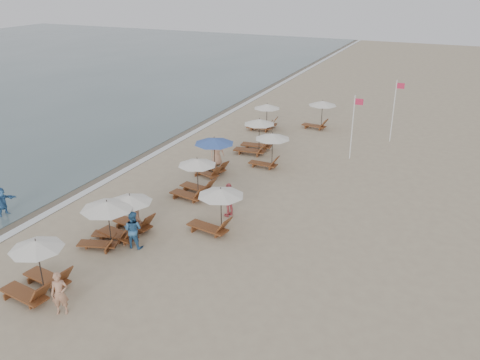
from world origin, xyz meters
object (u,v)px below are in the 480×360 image
at_px(lounger_station_0, 35,270).
at_px(inland_station_2, 319,111).
at_px(lounger_station_6, 264,117).
at_px(beachgoer_mid_a, 133,230).
at_px(lounger_station_4, 212,154).
at_px(lounger_station_2, 127,216).
at_px(inland_station_0, 215,207).
at_px(flag_pole_near, 353,124).
at_px(lounger_station_3, 194,178).
at_px(inland_station_1, 269,146).
at_px(lounger_station_1, 106,220).
at_px(beachgoer_far_a, 229,200).
at_px(waterline_walker, 2,202).
at_px(beachgoer_near, 60,293).
at_px(lounger_station_5, 255,138).
at_px(beachgoer_mid_b, 138,215).
at_px(beachgoer_far_b, 217,151).

bearing_deg(lounger_station_0, inland_station_2, 81.72).
bearing_deg(lounger_station_6, beachgoer_mid_a, -85.66).
height_order(lounger_station_4, beachgoer_mid_a, lounger_station_4).
distance_m(inland_station_2, beachgoer_mid_a, 21.61).
bearing_deg(lounger_station_2, inland_station_0, 28.40).
relative_size(inland_station_2, flag_pole_near, 0.62).
xyz_separation_m(lounger_station_3, inland_station_1, (2.15, 5.88, 0.37)).
xyz_separation_m(lounger_station_1, lounger_station_4, (0.46, 9.56, 0.14)).
bearing_deg(flag_pole_near, lounger_station_6, 153.65).
xyz_separation_m(lounger_station_3, beachgoer_far_a, (2.85, -1.39, -0.15)).
bearing_deg(waterline_walker, beachgoer_near, -110.33).
relative_size(inland_station_1, beachgoer_near, 1.52).
bearing_deg(inland_station_1, lounger_station_5, 129.75).
relative_size(lounger_station_2, lounger_station_5, 0.97).
distance_m(inland_station_0, beachgoer_mid_a, 3.91).
distance_m(inland_station_2, beachgoer_mid_b, 20.30).
distance_m(lounger_station_6, inland_station_1, 8.33).
height_order(lounger_station_6, beachgoer_near, lounger_station_6).
bearing_deg(flag_pole_near, beachgoer_mid_a, -112.11).
height_order(inland_station_0, flag_pole_near, flag_pole_near).
height_order(lounger_station_1, inland_station_1, inland_station_1).
distance_m(beachgoer_far_b, flag_pole_near, 9.09).
relative_size(lounger_station_1, beachgoer_far_a, 1.42).
relative_size(beachgoer_near, flag_pole_near, 0.40).
height_order(waterline_walker, flag_pole_near, flag_pole_near).
distance_m(lounger_station_5, beachgoer_near, 19.22).
bearing_deg(lounger_station_4, beachgoer_near, -85.31).
distance_m(lounger_station_0, waterline_walker, 7.93).
xyz_separation_m(lounger_station_1, lounger_station_3, (0.98, 6.32, -0.18)).
bearing_deg(lounger_station_0, beachgoer_far_a, 66.55).
xyz_separation_m(lounger_station_1, flag_pole_near, (7.58, 15.93, 1.16)).
bearing_deg(lounger_station_5, beachgoer_near, -88.79).
height_order(lounger_station_5, inland_station_2, lounger_station_5).
bearing_deg(lounger_station_4, beachgoer_far_a, -53.97).
distance_m(inland_station_1, waterline_walker, 15.58).
relative_size(lounger_station_3, lounger_station_6, 1.01).
xyz_separation_m(lounger_station_4, flag_pole_near, (7.11, 6.37, 1.02)).
relative_size(lounger_station_6, inland_station_2, 0.96).
xyz_separation_m(lounger_station_5, flag_pole_near, (6.35, 1.43, 1.35)).
distance_m(lounger_station_2, lounger_station_3, 5.23).
bearing_deg(beachgoer_near, lounger_station_0, 130.14).
height_order(beachgoer_mid_a, waterline_walker, beachgoer_mid_a).
relative_size(lounger_station_4, beachgoer_mid_a, 1.43).
height_order(beachgoer_near, flag_pole_near, flag_pole_near).
bearing_deg(waterline_walker, beachgoer_far_b, -21.41).
height_order(lounger_station_4, inland_station_2, lounger_station_4).
bearing_deg(inland_station_2, inland_station_1, -93.18).
distance_m(lounger_station_0, inland_station_2, 26.19).
bearing_deg(beachgoer_mid_b, inland_station_2, -57.32).
bearing_deg(beachgoer_mid_a, inland_station_1, -104.78).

